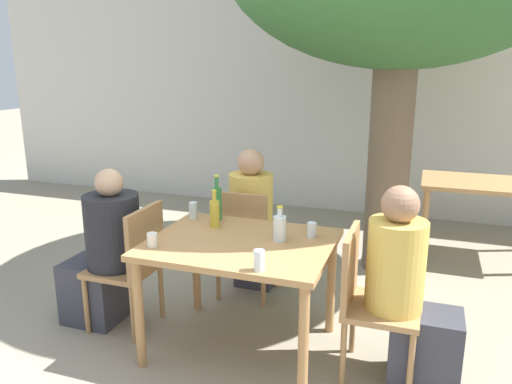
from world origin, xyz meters
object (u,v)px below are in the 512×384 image
Objects in this scene: dining_table_front at (241,255)px; patio_chair_2 at (245,238)px; green_bottle_2 at (217,203)px; patio_chair_1 at (368,295)px; person_seated_0 at (104,255)px; drinking_glass_2 at (259,260)px; drinking_glass_3 at (152,240)px; dining_table_back at (479,193)px; drinking_glass_0 at (312,230)px; water_bottle_1 at (280,227)px; oil_cruet_0 at (215,213)px; person_seated_2 at (254,226)px; person_seated_1 at (409,298)px; drinking_glass_1 at (193,210)px; patio_chair_0 at (133,260)px.

patio_chair_2 is (-0.23, 0.70, -0.15)m from dining_table_front.
dining_table_front is 0.53m from green_bottle_2.
person_seated_0 is (-1.86, -0.00, 0.01)m from patio_chair_1.
drinking_glass_2 is 0.75m from drinking_glass_3.
dining_table_back is 0.92× the size of person_seated_0.
drinking_glass_0 is at bearing 29.26° from drinking_glass_3.
patio_chair_2 is 10.10× the size of drinking_glass_3.
water_bottle_1 reaches higher than drinking_glass_2.
patio_chair_2 reaches higher than dining_table_back.
dining_table_front is at bearing 29.98° from drinking_glass_3.
drinking_glass_0 is 1.02m from drinking_glass_3.
drinking_glass_3 is at bearing -113.76° from oil_cruet_0.
person_seated_1 is at bearing 144.06° from person_seated_2.
dining_table_front is 11.69× the size of drinking_glass_0.
drinking_glass_3 is at bearing -150.02° from dining_table_front.
drinking_glass_0 is (-1.18, -2.07, 0.16)m from dining_table_back.
dining_table_back is at bearing 55.28° from dining_table_front.
drinking_glass_0 is (-0.64, 0.22, 0.27)m from person_seated_1.
dining_table_front is at bearing -158.22° from water_bottle_1.
person_seated_2 reaches higher than oil_cruet_0.
oil_cruet_0 is at bearing 167.67° from water_bottle_1.
dining_table_front is 4.38× the size of oil_cruet_0.
drinking_glass_2 is (-0.15, -0.62, 0.01)m from drinking_glass_0.
patio_chair_2 is 1.07m from person_seated_0.
green_bottle_2 is (-0.55, 0.27, 0.04)m from water_bottle_1.
oil_cruet_0 is 0.52m from drinking_glass_3.
oil_cruet_0 is (0.78, 0.20, 0.34)m from person_seated_0.
water_bottle_1 is at bearing 27.43° from drinking_glass_3.
person_seated_0 is (-0.81, -0.70, 0.01)m from patio_chair_2.
patio_chair_1 is at bearing -9.04° from water_bottle_1.
person_seated_2 reaches higher than patio_chair_2.
drinking_glass_1 is at bearing 173.05° from drinking_glass_0.
patio_chair_2 is (-1.05, 0.70, 0.00)m from patio_chair_1.
person_seated_0 is 1.50m from drinking_glass_0.
water_bottle_1 reaches higher than drinking_glass_0.
patio_chair_2 is at bearing 53.99° from drinking_glass_1.
dining_table_back is 9.05× the size of drinking_glass_2.
dining_table_front is 0.83m from patio_chair_0.
dining_table_front is at bearing -151.58° from drinking_glass_0.
person_seated_0 is 0.69m from drinking_glass_3.
green_bottle_2 is at bearing 81.44° from person_seated_2.
drinking_glass_0 is (0.41, 0.22, 0.14)m from dining_table_front.
person_seated_2 reaches higher than water_bottle_1.
drinking_glass_2 is (0.58, -0.76, -0.07)m from green_bottle_2.
dining_table_back is 2.59m from water_bottle_1.
person_seated_0 is 0.87m from oil_cruet_0.
person_seated_0 is 1.40m from drinking_glass_2.
drinking_glass_0 is at bearing 143.66° from patio_chair_2.
dining_table_back is 1.18× the size of patio_chair_0.
person_seated_0 is 4.39× the size of oil_cruet_0.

